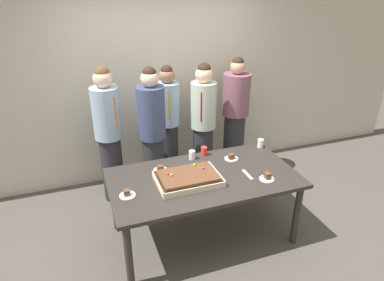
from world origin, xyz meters
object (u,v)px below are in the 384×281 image
(plated_slice_far_right, at_px, (160,169))
(plated_slice_near_left, at_px, (231,158))
(plated_slice_far_left, at_px, (127,194))
(sheet_cake, at_px, (188,178))
(drink_cup_middle, at_px, (260,143))
(plated_slice_near_right, at_px, (267,177))
(person_serving_front, at_px, (203,123))
(person_left_edge_reaching, at_px, (235,117))
(person_striped_tie_right, at_px, (153,135))
(person_green_shirt_behind, at_px, (168,124))
(party_table, at_px, (204,183))
(drink_cup_far_end, at_px, (204,151))
(cake_server_utensil, at_px, (248,175))
(drink_cup_nearest, at_px, (192,155))
(person_far_right_suit, at_px, (109,134))

(plated_slice_far_right, bearing_deg, plated_slice_near_left, -1.34)
(plated_slice_far_left, bearing_deg, sheet_cake, 4.27)
(plated_slice_far_left, bearing_deg, drink_cup_middle, 16.30)
(plated_slice_near_right, bearing_deg, person_serving_front, 97.46)
(plated_slice_near_left, xyz_separation_m, person_left_edge_reaching, (0.49, 0.91, 0.09))
(person_serving_front, distance_m, person_striped_tie_right, 0.74)
(person_left_edge_reaching, bearing_deg, plated_slice_near_right, 29.26)
(sheet_cake, height_order, person_green_shirt_behind, person_green_shirt_behind)
(party_table, distance_m, plated_slice_far_left, 0.81)
(sheet_cake, relative_size, drink_cup_far_end, 6.28)
(party_table, relative_size, person_left_edge_reaching, 1.14)
(cake_server_utensil, xyz_separation_m, person_left_edge_reaching, (0.48, 1.28, 0.11))
(cake_server_utensil, bearing_deg, drink_cup_nearest, 128.85)
(sheet_cake, xyz_separation_m, drink_cup_middle, (1.07, 0.45, 0.01))
(person_striped_tie_right, xyz_separation_m, person_far_right_suit, (-0.49, 0.19, 0.01))
(sheet_cake, bearing_deg, drink_cup_nearest, 65.75)
(plated_slice_near_right, height_order, cake_server_utensil, plated_slice_near_right)
(plated_slice_far_left, height_order, drink_cup_nearest, drink_cup_nearest)
(drink_cup_middle, distance_m, person_striped_tie_right, 1.29)
(sheet_cake, height_order, plated_slice_near_left, sheet_cake)
(person_serving_front, distance_m, person_far_right_suit, 1.21)
(drink_cup_nearest, height_order, person_striped_tie_right, person_striped_tie_right)
(plated_slice_far_left, xyz_separation_m, person_left_edge_reaching, (1.71, 1.24, 0.09))
(plated_slice_near_right, bearing_deg, person_green_shirt_behind, 111.56)
(drink_cup_middle, xyz_separation_m, person_left_edge_reaching, (0.02, 0.75, 0.06))
(plated_slice_near_right, distance_m, person_far_right_suit, 1.92)
(person_serving_front, relative_size, person_far_right_suit, 0.97)
(cake_server_utensil, bearing_deg, plated_slice_near_left, 91.84)
(drink_cup_far_end, distance_m, person_serving_front, 0.66)
(party_table, distance_m, person_striped_tie_right, 0.96)
(plated_slice_far_left, xyz_separation_m, person_serving_front, (1.20, 1.14, 0.10))
(party_table, relative_size, plated_slice_far_left, 12.75)
(plated_slice_near_right, distance_m, drink_cup_far_end, 0.81)
(plated_slice_near_right, relative_size, person_serving_front, 0.09)
(drink_cup_middle, bearing_deg, person_striped_tie_right, 158.41)
(cake_server_utensil, bearing_deg, plated_slice_far_right, 154.86)
(plated_slice_far_left, height_order, person_striped_tie_right, person_striped_tie_right)
(person_serving_front, bearing_deg, plated_slice_far_left, -18.29)
(person_green_shirt_behind, height_order, person_far_right_suit, person_far_right_suit)
(person_far_right_suit, bearing_deg, plated_slice_far_left, -28.90)
(person_striped_tie_right, bearing_deg, cake_server_utensil, 28.51)
(plated_slice_near_right, height_order, plated_slice_far_left, plated_slice_near_right)
(plated_slice_near_left, height_order, person_striped_tie_right, person_striped_tie_right)
(plated_slice_near_right, xyz_separation_m, drink_cup_far_end, (-0.40, 0.71, 0.03))
(plated_slice_near_right, bearing_deg, cake_server_utensil, 135.61)
(party_table, relative_size, person_striped_tie_right, 1.12)
(person_serving_front, distance_m, person_left_edge_reaching, 0.52)
(party_table, bearing_deg, sheet_cake, -167.22)
(drink_cup_far_end, bearing_deg, plated_slice_near_right, -60.29)
(drink_cup_far_end, xyz_separation_m, person_striped_tie_right, (-0.49, 0.44, 0.09))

